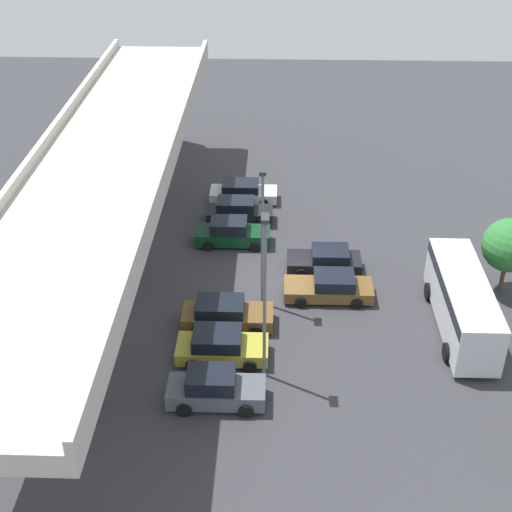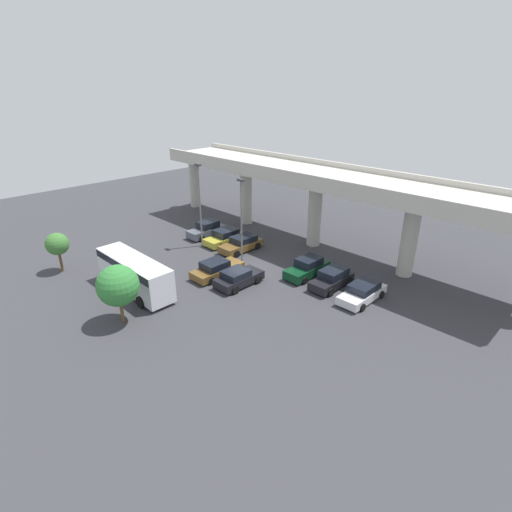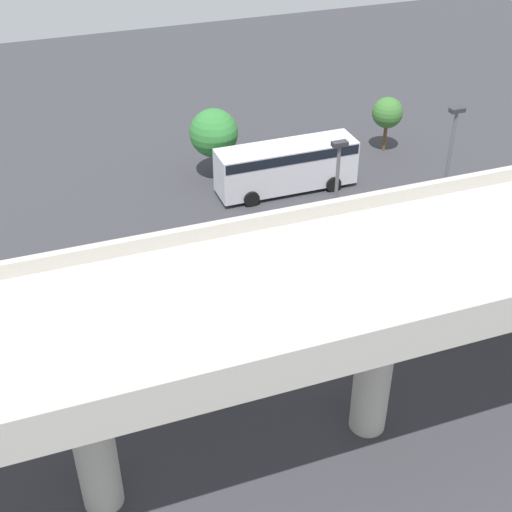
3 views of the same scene
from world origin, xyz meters
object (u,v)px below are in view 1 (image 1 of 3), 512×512
(shuttle_bus, at_px, (463,300))
(parked_car_1, at_px, (221,346))
(lamp_post_mid_lot, at_px, (265,288))
(tree_front_centre, at_px, (509,245))
(parked_car_2, at_px, (226,314))
(parked_car_4, at_px, (325,261))
(lamp_post_near_aisle, at_px, (262,229))
(parked_car_0, at_px, (215,389))
(parked_car_7, at_px, (243,192))
(parked_car_5, at_px, (232,233))
(parked_car_6, at_px, (238,211))
(parked_car_3, at_px, (330,287))

(shuttle_bus, bearing_deg, parked_car_1, 103.04)
(lamp_post_mid_lot, height_order, tree_front_centre, lamp_post_mid_lot)
(parked_car_2, height_order, parked_car_4, parked_car_2)
(parked_car_1, relative_size, lamp_post_near_aisle, 0.56)
(parked_car_4, distance_m, lamp_post_mid_lot, 10.80)
(parked_car_1, xyz_separation_m, lamp_post_near_aisle, (4.69, -1.91, 3.99))
(parked_car_4, bearing_deg, parked_car_2, 44.74)
(lamp_post_near_aisle, xyz_separation_m, tree_front_centre, (1.68, -13.41, -1.75))
(parked_car_0, xyz_separation_m, parked_car_1, (3.12, -0.03, -0.06))
(parked_car_2, xyz_separation_m, parked_car_7, (14.26, -0.21, -0.04))
(parked_car_4, distance_m, parked_car_5, 6.42)
(parked_car_5, bearing_deg, tree_front_centre, -16.90)
(parked_car_2, distance_m, shuttle_bus, 12.21)
(parked_car_0, height_order, tree_front_centre, tree_front_centre)
(parked_car_2, height_order, parked_car_5, parked_car_5)
(parked_car_5, height_order, shuttle_bus, shuttle_bus)
(parked_car_0, distance_m, tree_front_centre, 18.18)
(parked_car_7, relative_size, lamp_post_mid_lot, 0.53)
(parked_car_4, distance_m, parked_car_6, 7.94)
(parked_car_3, bearing_deg, parked_car_6, -57.17)
(shuttle_bus, xyz_separation_m, tree_front_centre, (3.54, -3.09, 1.21))
(parked_car_1, relative_size, shuttle_bus, 0.53)
(parked_car_3, distance_m, parked_car_6, 10.15)
(parked_car_3, bearing_deg, parked_car_1, 43.64)
(parked_car_6, bearing_deg, parked_car_2, -90.40)
(parked_car_1, relative_size, tree_front_centre, 1.01)
(parked_car_6, distance_m, shuttle_bus, 16.43)
(parked_car_7, xyz_separation_m, lamp_post_mid_lot, (-18.12, -1.88, 4.35))
(lamp_post_near_aisle, distance_m, lamp_post_mid_lot, 5.91)
(parked_car_2, height_order, parked_car_6, parked_car_6)
(parked_car_4, bearing_deg, lamp_post_mid_lot, 70.02)
(parked_car_7, relative_size, shuttle_bus, 0.54)
(parked_car_0, height_order, lamp_post_mid_lot, lamp_post_mid_lot)
(parked_car_6, bearing_deg, parked_car_7, 87.42)
(parked_car_2, distance_m, parked_car_6, 11.25)
(parked_car_2, bearing_deg, lamp_post_near_aisle, 47.59)
(parked_car_1, relative_size, parked_car_5, 0.97)
(shuttle_bus, bearing_deg, parked_car_3, 68.85)
(parked_car_7, bearing_deg, tree_front_centre, -35.02)
(parked_car_1, bearing_deg, parked_car_2, 88.75)
(parked_car_0, xyz_separation_m, parked_car_3, (8.50, -5.67, -0.11))
(parked_car_0, bearing_deg, parked_car_5, 90.45)
(parked_car_5, bearing_deg, parked_car_1, -89.26)
(tree_front_centre, bearing_deg, lamp_post_near_aisle, 97.15)
(parked_car_2, bearing_deg, parked_car_6, 89.60)
(parked_car_1, bearing_deg, parked_car_7, 89.08)
(parked_car_5, distance_m, parked_car_6, 2.85)
(parked_car_1, relative_size, parked_car_2, 0.95)
(parked_car_0, xyz_separation_m, parked_car_5, (14.19, 0.11, -0.03))
(parked_car_0, relative_size, parked_car_1, 0.99)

